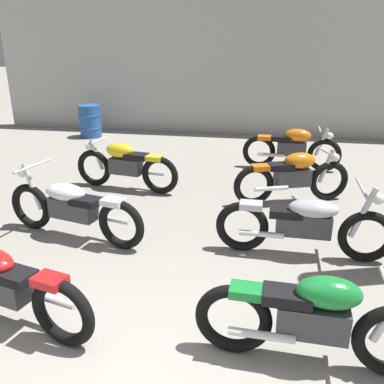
% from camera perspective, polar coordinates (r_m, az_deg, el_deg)
% --- Properties ---
extents(back_wall, '(13.01, 0.24, 3.60)m').
position_cam_1_polar(back_wall, '(11.61, 5.50, 16.64)').
color(back_wall, '#B2B2AD').
rests_on(back_wall, ground).
extents(motorcycle_left_row_1, '(2.13, 0.79, 0.97)m').
position_cam_1_polar(motorcycle_left_row_1, '(5.85, -15.96, -1.97)').
color(motorcycle_left_row_1, black).
rests_on(motorcycle_left_row_1, ground).
extents(motorcycle_left_row_2, '(1.96, 0.53, 0.88)m').
position_cam_1_polar(motorcycle_left_row_2, '(7.50, -9.05, 3.68)').
color(motorcycle_left_row_2, black).
rests_on(motorcycle_left_row_2, ground).
extents(motorcycle_right_row_0, '(1.97, 0.48, 0.88)m').
position_cam_1_polar(motorcycle_right_row_0, '(3.72, 16.24, -16.10)').
color(motorcycle_right_row_0, black).
rests_on(motorcycle_right_row_0, ground).
extents(motorcycle_right_row_1, '(2.17, 0.68, 0.97)m').
position_cam_1_polar(motorcycle_right_row_1, '(5.35, 15.05, -4.10)').
color(motorcycle_right_row_1, black).
rests_on(motorcycle_right_row_1, ground).
extents(motorcycle_right_row_2, '(1.89, 0.79, 0.88)m').
position_cam_1_polar(motorcycle_right_row_2, '(7.01, 13.58, 2.12)').
color(motorcycle_right_row_2, black).
rests_on(motorcycle_right_row_2, ground).
extents(motorcycle_right_row_3, '(1.97, 0.48, 0.88)m').
position_cam_1_polar(motorcycle_right_row_3, '(8.77, 13.44, 5.90)').
color(motorcycle_right_row_3, black).
rests_on(motorcycle_right_row_3, ground).
extents(oil_drum, '(0.59, 0.59, 0.85)m').
position_cam_1_polar(oil_drum, '(11.65, -13.67, 9.34)').
color(oil_drum, '#23519E').
rests_on(oil_drum, ground).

